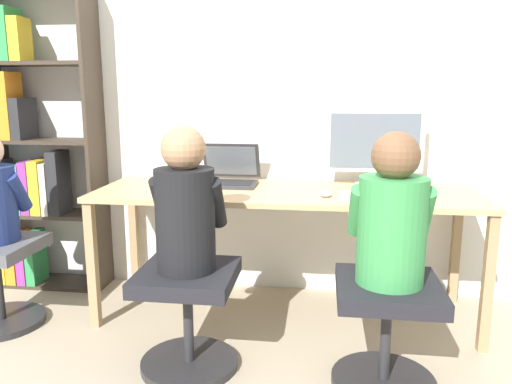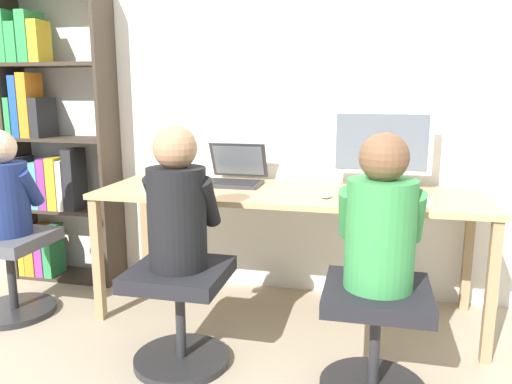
{
  "view_description": "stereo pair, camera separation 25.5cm",
  "coord_description": "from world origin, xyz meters",
  "px_view_note": "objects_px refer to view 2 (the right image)",
  "views": [
    {
      "loc": [
        0.2,
        -2.43,
        1.3
      ],
      "look_at": [
        -0.15,
        0.18,
        0.77
      ],
      "focal_mm": 35.0,
      "sensor_mm": 36.0,
      "label": 1
    },
    {
      "loc": [
        0.45,
        -2.38,
        1.3
      ],
      "look_at": [
        -0.15,
        0.18,
        0.77
      ],
      "focal_mm": 35.0,
      "sensor_mm": 36.0,
      "label": 2
    }
  ],
  "objects_px": {
    "bookshelf": "(48,149)",
    "office_chair_side": "(11,266)",
    "keyboard": "(383,198)",
    "office_chair_left": "(375,330)",
    "person_at_monitor": "(381,221)",
    "office_chair_right": "(180,306)",
    "desktop_monitor": "(381,148)",
    "laptop": "(234,175)",
    "person_at_laptop": "(177,205)",
    "person_near_shelf": "(3,189)"
  },
  "relations": [
    {
      "from": "person_at_laptop",
      "to": "office_chair_side",
      "type": "height_order",
      "value": "person_at_laptop"
    },
    {
      "from": "bookshelf",
      "to": "person_at_monitor",
      "type": "bearing_deg",
      "value": -22.62
    },
    {
      "from": "office_chair_right",
      "to": "person_at_monitor",
      "type": "xyz_separation_m",
      "value": [
        0.91,
        -0.03,
        0.48
      ]
    },
    {
      "from": "laptop",
      "to": "person_at_monitor",
      "type": "xyz_separation_m",
      "value": [
        0.86,
        -0.84,
        -0.02
      ]
    },
    {
      "from": "bookshelf",
      "to": "person_near_shelf",
      "type": "bearing_deg",
      "value": -79.23
    },
    {
      "from": "laptop",
      "to": "office_chair_right",
      "type": "xyz_separation_m",
      "value": [
        -0.04,
        -0.81,
        -0.5
      ]
    },
    {
      "from": "keyboard",
      "to": "office_chair_right",
      "type": "relative_size",
      "value": 0.91
    },
    {
      "from": "person_at_laptop",
      "to": "office_chair_right",
      "type": "bearing_deg",
      "value": -90.0
    },
    {
      "from": "person_at_monitor",
      "to": "laptop",
      "type": "bearing_deg",
      "value": 135.87
    },
    {
      "from": "office_chair_left",
      "to": "office_chair_right",
      "type": "height_order",
      "value": "same"
    },
    {
      "from": "desktop_monitor",
      "to": "office_chair_right",
      "type": "bearing_deg",
      "value": -136.88
    },
    {
      "from": "desktop_monitor",
      "to": "office_chair_right",
      "type": "relative_size",
      "value": 1.15
    },
    {
      "from": "office_chair_right",
      "to": "person_at_laptop",
      "type": "xyz_separation_m",
      "value": [
        0.0,
        0.0,
        0.49
      ]
    },
    {
      "from": "office_chair_left",
      "to": "bookshelf",
      "type": "height_order",
      "value": "bookshelf"
    },
    {
      "from": "person_at_laptop",
      "to": "bookshelf",
      "type": "bearing_deg",
      "value": 145.65
    },
    {
      "from": "laptop",
      "to": "person_at_monitor",
      "type": "relative_size",
      "value": 0.55
    },
    {
      "from": "keyboard",
      "to": "office_chair_side",
      "type": "xyz_separation_m",
      "value": [
        -2.1,
        -0.22,
        -0.46
      ]
    },
    {
      "from": "desktop_monitor",
      "to": "office_chair_side",
      "type": "xyz_separation_m",
      "value": [
        -2.08,
        -0.56,
        -0.69
      ]
    },
    {
      "from": "keyboard",
      "to": "person_at_monitor",
      "type": "relative_size",
      "value": 0.69
    },
    {
      "from": "bookshelf",
      "to": "person_near_shelf",
      "type": "height_order",
      "value": "bookshelf"
    },
    {
      "from": "laptop",
      "to": "keyboard",
      "type": "distance_m",
      "value": 0.93
    },
    {
      "from": "office_chair_left",
      "to": "person_near_shelf",
      "type": "distance_m",
      "value": 2.15
    },
    {
      "from": "laptop",
      "to": "keyboard",
      "type": "bearing_deg",
      "value": -18.51
    },
    {
      "from": "bookshelf",
      "to": "office_chair_side",
      "type": "relative_size",
      "value": 4.0
    },
    {
      "from": "bookshelf",
      "to": "office_chair_side",
      "type": "height_order",
      "value": "bookshelf"
    },
    {
      "from": "office_chair_right",
      "to": "desktop_monitor",
      "type": "bearing_deg",
      "value": 43.12
    },
    {
      "from": "keyboard",
      "to": "office_chair_right",
      "type": "distance_m",
      "value": 1.15
    },
    {
      "from": "office_chair_side",
      "to": "office_chair_right",
      "type": "bearing_deg",
      "value": -13.94
    },
    {
      "from": "office_chair_left",
      "to": "person_at_monitor",
      "type": "height_order",
      "value": "person_at_monitor"
    },
    {
      "from": "office_chair_left",
      "to": "person_near_shelf",
      "type": "bearing_deg",
      "value": 170.98
    },
    {
      "from": "laptop",
      "to": "person_at_laptop",
      "type": "relative_size",
      "value": 0.54
    },
    {
      "from": "person_near_shelf",
      "to": "office_chair_right",
      "type": "bearing_deg",
      "value": -14.12
    },
    {
      "from": "laptop",
      "to": "office_chair_side",
      "type": "xyz_separation_m",
      "value": [
        -1.22,
        -0.51,
        -0.5
      ]
    },
    {
      "from": "laptop",
      "to": "office_chair_side",
      "type": "height_order",
      "value": "laptop"
    },
    {
      "from": "person_at_laptop",
      "to": "person_near_shelf",
      "type": "xyz_separation_m",
      "value": [
        -1.17,
        0.29,
        -0.04
      ]
    },
    {
      "from": "person_at_monitor",
      "to": "person_at_laptop",
      "type": "distance_m",
      "value": 0.91
    },
    {
      "from": "laptop",
      "to": "bookshelf",
      "type": "relative_size",
      "value": 0.18
    },
    {
      "from": "office_chair_side",
      "to": "desktop_monitor",
      "type": "bearing_deg",
      "value": 15.04
    },
    {
      "from": "person_at_laptop",
      "to": "office_chair_side",
      "type": "relative_size",
      "value": 1.35
    },
    {
      "from": "person_at_monitor",
      "to": "keyboard",
      "type": "bearing_deg",
      "value": 87.83
    },
    {
      "from": "desktop_monitor",
      "to": "person_at_monitor",
      "type": "distance_m",
      "value": 0.9
    },
    {
      "from": "laptop",
      "to": "keyboard",
      "type": "xyz_separation_m",
      "value": [
        0.88,
        -0.3,
        -0.04
      ]
    },
    {
      "from": "desktop_monitor",
      "to": "keyboard",
      "type": "bearing_deg",
      "value": -86.74
    },
    {
      "from": "person_near_shelf",
      "to": "office_chair_side",
      "type": "bearing_deg",
      "value": -90.0
    },
    {
      "from": "person_near_shelf",
      "to": "bookshelf",
      "type": "bearing_deg",
      "value": 100.77
    },
    {
      "from": "office_chair_left",
      "to": "person_at_laptop",
      "type": "distance_m",
      "value": 1.03
    },
    {
      "from": "person_at_monitor",
      "to": "person_near_shelf",
      "type": "height_order",
      "value": "person_at_monitor"
    },
    {
      "from": "bookshelf",
      "to": "desktop_monitor",
      "type": "bearing_deg",
      "value": -0.84
    },
    {
      "from": "office_chair_right",
      "to": "person_at_monitor",
      "type": "bearing_deg",
      "value": -1.94
    },
    {
      "from": "person_at_laptop",
      "to": "person_near_shelf",
      "type": "distance_m",
      "value": 1.21
    }
  ]
}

